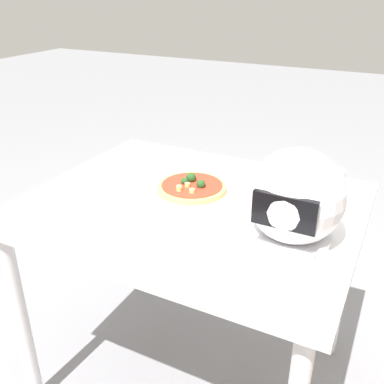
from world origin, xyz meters
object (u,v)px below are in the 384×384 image
at_px(motorcycle_helmet, 296,198).
at_px(dining_table, 192,228).
at_px(drinking_glass, 332,187).
at_px(pizza, 192,187).

bearing_deg(motorcycle_helmet, dining_table, -12.22).
relative_size(dining_table, drinking_glass, 8.91).
bearing_deg(drinking_glass, dining_table, 25.47).
bearing_deg(pizza, dining_table, 116.94).
relative_size(dining_table, motorcycle_helmet, 4.03).
bearing_deg(motorcycle_helmet, pizza, -19.28).
distance_m(dining_table, drinking_glass, 0.47).
xyz_separation_m(motorcycle_helmet, drinking_glass, (-0.05, -0.27, -0.07)).
xyz_separation_m(pizza, drinking_glass, (-0.43, -0.13, 0.04)).
relative_size(dining_table, pizza, 4.53).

